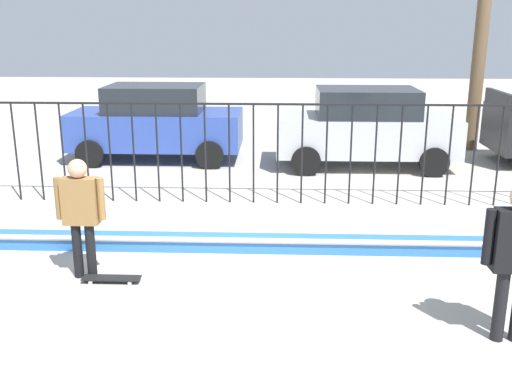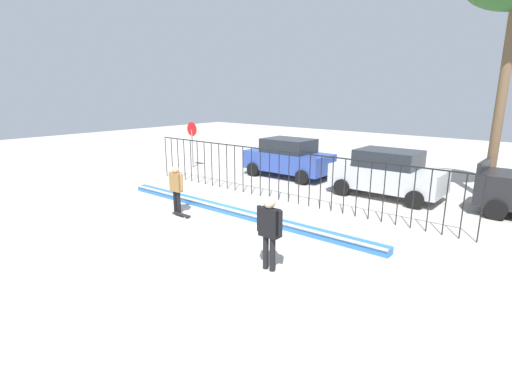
% 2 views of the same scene
% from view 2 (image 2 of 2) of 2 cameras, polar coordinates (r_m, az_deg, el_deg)
% --- Properties ---
extents(ground_plane, '(60.00, 60.00, 0.00)m').
position_cam_2_polar(ground_plane, '(12.95, -6.16, -4.38)').
color(ground_plane, '#ADA89E').
extents(bowl_coping_ledge, '(11.00, 0.40, 0.27)m').
position_cam_2_polar(bowl_coping_ledge, '(13.59, -3.14, -2.87)').
color(bowl_coping_ledge, '#2D6BB7').
rests_on(bowl_coping_ledge, ground).
extents(perimeter_fence, '(14.04, 0.04, 1.96)m').
position_cam_2_polar(perimeter_fence, '(15.23, 3.35, 3.19)').
color(perimeter_fence, black).
rests_on(perimeter_fence, ground).
extents(skateboarder, '(0.68, 0.26, 1.69)m').
position_cam_2_polar(skateboarder, '(13.86, -11.50, 1.03)').
color(skateboarder, black).
rests_on(skateboarder, ground).
extents(skateboard, '(0.80, 0.20, 0.07)m').
position_cam_2_polar(skateboard, '(13.71, -10.77, -3.23)').
color(skateboard, black).
rests_on(skateboard, ground).
extents(camera_operator, '(0.73, 0.27, 1.81)m').
position_cam_2_polar(camera_operator, '(9.23, 1.95, -5.04)').
color(camera_operator, black).
rests_on(camera_operator, ground).
extents(parked_car_blue, '(4.30, 2.12, 1.90)m').
position_cam_2_polar(parked_car_blue, '(19.49, 4.70, 5.00)').
color(parked_car_blue, '#2D479E').
rests_on(parked_car_blue, ground).
extents(parked_car_silver, '(4.30, 2.12, 1.90)m').
position_cam_2_polar(parked_car_silver, '(16.57, 18.48, 2.61)').
color(parked_car_silver, '#B7BABF').
rests_on(parked_car_silver, ground).
extents(stop_sign, '(0.76, 0.07, 2.50)m').
position_cam_2_polar(stop_sign, '(22.13, -9.24, 7.68)').
color(stop_sign, slate).
rests_on(stop_sign, ground).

